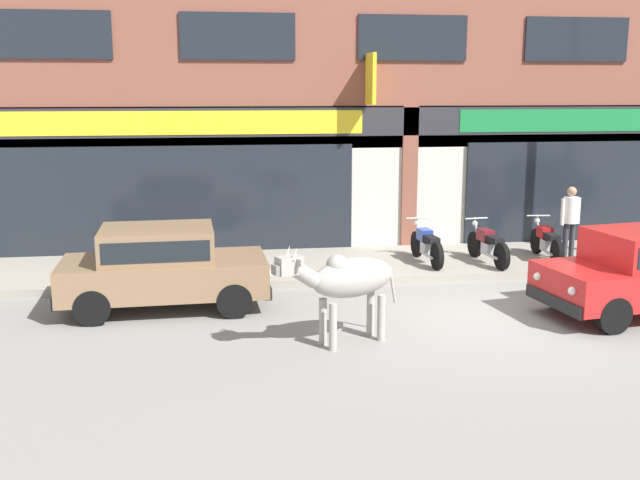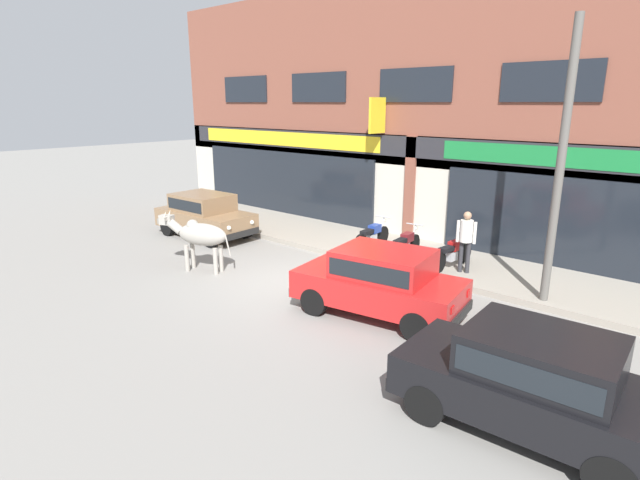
{
  "view_description": "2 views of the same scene",
  "coord_description": "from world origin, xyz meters",
  "px_view_note": "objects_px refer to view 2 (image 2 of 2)",
  "views": [
    {
      "loc": [
        -4.54,
        -11.7,
        3.8
      ],
      "look_at": [
        -2.71,
        1.0,
        1.19
      ],
      "focal_mm": 42.0,
      "sensor_mm": 36.0,
      "label": 1
    },
    {
      "loc": [
        8.26,
        -8.55,
        4.39
      ],
      "look_at": [
        -0.15,
        1.0,
        0.88
      ],
      "focal_mm": 28.0,
      "sensor_mm": 36.0,
      "label": 2
    }
  ],
  "objects_px": {
    "cow": "(199,235)",
    "car_3": "(533,378)",
    "motorcycle_0": "(372,236)",
    "utility_pole": "(560,166)",
    "car_0": "(380,279)",
    "car_1": "(204,213)",
    "motorcycle_1": "(405,245)",
    "motorcycle_2": "(452,253)",
    "pedestrian": "(466,235)"
  },
  "relations": [
    {
      "from": "cow",
      "to": "car_3",
      "type": "relative_size",
      "value": 0.55
    },
    {
      "from": "motorcycle_0",
      "to": "utility_pole",
      "type": "relative_size",
      "value": 0.31
    },
    {
      "from": "car_0",
      "to": "car_1",
      "type": "bearing_deg",
      "value": 169.81
    },
    {
      "from": "cow",
      "to": "utility_pole",
      "type": "height_order",
      "value": "utility_pole"
    },
    {
      "from": "car_0",
      "to": "motorcycle_1",
      "type": "bearing_deg",
      "value": 114.04
    },
    {
      "from": "motorcycle_2",
      "to": "pedestrian",
      "type": "xyz_separation_m",
      "value": [
        0.42,
        -0.16,
        0.6
      ]
    },
    {
      "from": "motorcycle_1",
      "to": "motorcycle_2",
      "type": "relative_size",
      "value": 1.0
    },
    {
      "from": "cow",
      "to": "motorcycle_0",
      "type": "bearing_deg",
      "value": 60.24
    },
    {
      "from": "cow",
      "to": "motorcycle_1",
      "type": "bearing_deg",
      "value": 47.76
    },
    {
      "from": "cow",
      "to": "motorcycle_1",
      "type": "distance_m",
      "value": 5.64
    },
    {
      "from": "cow",
      "to": "motorcycle_0",
      "type": "distance_m",
      "value": 5.07
    },
    {
      "from": "cow",
      "to": "motorcycle_2",
      "type": "distance_m",
      "value": 6.73
    },
    {
      "from": "cow",
      "to": "car_3",
      "type": "height_order",
      "value": "cow"
    },
    {
      "from": "motorcycle_1",
      "to": "pedestrian",
      "type": "distance_m",
      "value": 1.89
    },
    {
      "from": "utility_pole",
      "to": "cow",
      "type": "bearing_deg",
      "value": -155.26
    },
    {
      "from": "utility_pole",
      "to": "motorcycle_2",
      "type": "bearing_deg",
      "value": 164.51
    },
    {
      "from": "car_1",
      "to": "motorcycle_0",
      "type": "height_order",
      "value": "car_1"
    },
    {
      "from": "motorcycle_0",
      "to": "motorcycle_2",
      "type": "xyz_separation_m",
      "value": [
        2.65,
        -0.08,
        0.0
      ]
    },
    {
      "from": "car_0",
      "to": "utility_pole",
      "type": "bearing_deg",
      "value": 48.82
    },
    {
      "from": "pedestrian",
      "to": "cow",
      "type": "bearing_deg",
      "value": -143.42
    },
    {
      "from": "pedestrian",
      "to": "motorcycle_1",
      "type": "bearing_deg",
      "value": 179.25
    },
    {
      "from": "car_3",
      "to": "motorcycle_0",
      "type": "distance_m",
      "value": 8.56
    },
    {
      "from": "cow",
      "to": "car_1",
      "type": "bearing_deg",
      "value": 142.08
    },
    {
      "from": "car_1",
      "to": "car_3",
      "type": "distance_m",
      "value": 12.38
    },
    {
      "from": "car_0",
      "to": "motorcycle_1",
      "type": "height_order",
      "value": "car_0"
    },
    {
      "from": "pedestrian",
      "to": "motorcycle_0",
      "type": "bearing_deg",
      "value": 175.49
    },
    {
      "from": "motorcycle_1",
      "to": "motorcycle_2",
      "type": "bearing_deg",
      "value": 5.74
    },
    {
      "from": "motorcycle_0",
      "to": "car_0",
      "type": "bearing_deg",
      "value": -52.37
    },
    {
      "from": "car_1",
      "to": "utility_pole",
      "type": "distance_m",
      "value": 10.94
    },
    {
      "from": "car_0",
      "to": "car_1",
      "type": "relative_size",
      "value": 1.03
    },
    {
      "from": "car_0",
      "to": "cow",
      "type": "bearing_deg",
      "value": -171.84
    },
    {
      "from": "motorcycle_2",
      "to": "utility_pole",
      "type": "xyz_separation_m",
      "value": [
        2.61,
        -0.72,
        2.57
      ]
    },
    {
      "from": "motorcycle_0",
      "to": "car_3",
      "type": "bearing_deg",
      "value": -39.86
    },
    {
      "from": "car_3",
      "to": "motorcycle_1",
      "type": "relative_size",
      "value": 2.03
    },
    {
      "from": "motorcycle_0",
      "to": "utility_pole",
      "type": "bearing_deg",
      "value": -8.68
    },
    {
      "from": "car_0",
      "to": "pedestrian",
      "type": "height_order",
      "value": "pedestrian"
    },
    {
      "from": "motorcycle_1",
      "to": "pedestrian",
      "type": "height_order",
      "value": "pedestrian"
    },
    {
      "from": "car_0",
      "to": "pedestrian",
      "type": "bearing_deg",
      "value": 85.28
    },
    {
      "from": "car_0",
      "to": "utility_pole",
      "type": "distance_m",
      "value": 4.39
    },
    {
      "from": "motorcycle_0",
      "to": "motorcycle_2",
      "type": "height_order",
      "value": "same"
    },
    {
      "from": "car_3",
      "to": "motorcycle_1",
      "type": "bearing_deg",
      "value": 135.15
    },
    {
      "from": "motorcycle_0",
      "to": "motorcycle_2",
      "type": "relative_size",
      "value": 1.0
    },
    {
      "from": "cow",
      "to": "car_3",
      "type": "bearing_deg",
      "value": -6.93
    },
    {
      "from": "cow",
      "to": "car_3",
      "type": "xyz_separation_m",
      "value": [
        9.07,
        -1.1,
        -0.19
      ]
    },
    {
      "from": "utility_pole",
      "to": "motorcycle_0",
      "type": "bearing_deg",
      "value": 171.32
    },
    {
      "from": "motorcycle_0",
      "to": "motorcycle_1",
      "type": "distance_m",
      "value": 1.29
    },
    {
      "from": "cow",
      "to": "car_3",
      "type": "distance_m",
      "value": 9.14
    },
    {
      "from": "cow",
      "to": "pedestrian",
      "type": "xyz_separation_m",
      "value": [
        5.57,
        4.14,
        0.14
      ]
    },
    {
      "from": "cow",
      "to": "pedestrian",
      "type": "bearing_deg",
      "value": 36.58
    },
    {
      "from": "car_1",
      "to": "pedestrian",
      "type": "bearing_deg",
      "value": 12.79
    }
  ]
}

